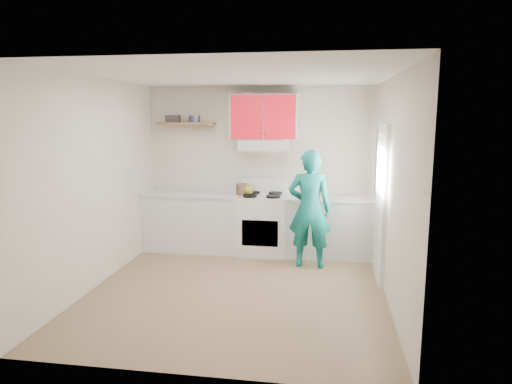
% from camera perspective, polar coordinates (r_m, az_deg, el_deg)
% --- Properties ---
extents(floor, '(3.80, 3.80, 0.00)m').
position_cam_1_polar(floor, '(5.77, -2.36, -12.23)').
color(floor, brown).
rests_on(floor, ground).
extents(ceiling, '(3.60, 3.80, 0.04)m').
position_cam_1_polar(ceiling, '(5.37, -2.56, 14.47)').
color(ceiling, white).
rests_on(ceiling, floor).
extents(back_wall, '(3.60, 0.04, 2.60)m').
position_cam_1_polar(back_wall, '(7.27, 0.45, 2.97)').
color(back_wall, beige).
rests_on(back_wall, floor).
extents(front_wall, '(3.60, 0.04, 2.60)m').
position_cam_1_polar(front_wall, '(3.61, -8.32, -4.09)').
color(front_wall, beige).
rests_on(front_wall, floor).
extents(left_wall, '(0.04, 3.80, 2.60)m').
position_cam_1_polar(left_wall, '(6.03, -19.49, 1.01)').
color(left_wall, beige).
rests_on(left_wall, floor).
extents(right_wall, '(0.04, 3.80, 2.60)m').
position_cam_1_polar(right_wall, '(5.37, 16.74, 0.15)').
color(right_wall, beige).
rests_on(right_wall, floor).
extents(door, '(0.05, 0.85, 2.05)m').
position_cam_1_polar(door, '(6.10, 15.50, -1.31)').
color(door, white).
rests_on(door, floor).
extents(door_glass, '(0.01, 0.55, 0.95)m').
position_cam_1_polar(door_glass, '(6.03, 15.42, 2.66)').
color(door_glass, white).
rests_on(door_glass, door).
extents(counter_left, '(1.52, 0.60, 0.90)m').
position_cam_1_polar(counter_left, '(7.36, -7.96, -3.77)').
color(counter_left, silver).
rests_on(counter_left, floor).
extents(counter_right, '(1.32, 0.60, 0.90)m').
position_cam_1_polar(counter_right, '(7.06, 9.31, -4.39)').
color(counter_right, silver).
rests_on(counter_right, floor).
extents(stove, '(0.76, 0.65, 0.92)m').
position_cam_1_polar(stove, '(7.09, 0.86, -4.10)').
color(stove, white).
rests_on(stove, floor).
extents(range_hood, '(0.76, 0.44, 0.15)m').
position_cam_1_polar(range_hood, '(7.01, 1.01, 5.96)').
color(range_hood, silver).
rests_on(range_hood, back_wall).
extents(upper_cabinets, '(1.02, 0.33, 0.70)m').
position_cam_1_polar(upper_cabinets, '(7.05, 1.08, 9.44)').
color(upper_cabinets, red).
rests_on(upper_cabinets, back_wall).
extents(shelf, '(0.90, 0.30, 0.04)m').
position_cam_1_polar(shelf, '(7.33, -8.74, 8.56)').
color(shelf, brown).
rests_on(shelf, back_wall).
extents(books, '(0.23, 0.18, 0.11)m').
position_cam_1_polar(books, '(7.43, -10.43, 9.09)').
color(books, '#40383A').
rests_on(books, shelf).
extents(tin, '(0.21, 0.21, 0.11)m').
position_cam_1_polar(tin, '(7.25, -7.78, 9.13)').
color(tin, '#333D4C').
rests_on(tin, shelf).
extents(kettle, '(0.22, 0.22, 0.17)m').
position_cam_1_polar(kettle, '(7.05, -1.07, 0.33)').
color(kettle, olive).
rests_on(kettle, stove).
extents(crock, '(0.18, 0.18, 0.20)m').
position_cam_1_polar(crock, '(7.05, -1.87, 0.27)').
color(crock, '#4B3120').
rests_on(crock, counter_left).
extents(cutting_board, '(0.36, 0.28, 0.02)m').
position_cam_1_polar(cutting_board, '(6.84, 8.84, -0.89)').
color(cutting_board, olive).
rests_on(cutting_board, counter_right).
extents(silicone_mat, '(0.37, 0.34, 0.01)m').
position_cam_1_polar(silicone_mat, '(6.95, 12.61, -0.89)').
color(silicone_mat, red).
rests_on(silicone_mat, counter_right).
extents(person, '(0.63, 0.43, 1.68)m').
position_cam_1_polar(person, '(6.43, 6.78, -2.14)').
color(person, '#0B675D').
rests_on(person, floor).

